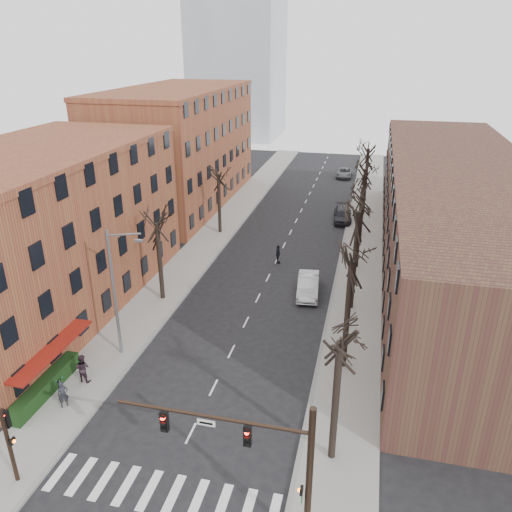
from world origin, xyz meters
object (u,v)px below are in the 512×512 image
Objects in this scene: pedestrian_a at (63,394)px; bicycle at (56,382)px; parked_car_mid at (343,214)px; silver_sedan at (308,285)px; parked_car_near at (342,215)px.

bicycle is (-1.45, 1.35, -0.42)m from pedestrian_a.
parked_car_mid reaches higher than bicycle.
silver_sedan reaches higher than parked_car_mid.
parked_car_near is 0.77m from parked_car_mid.
silver_sedan is 0.98× the size of parked_car_mid.
bicycle is at bearing -135.09° from silver_sedan.
parked_car_near is 2.93× the size of bicycle.
pedestrian_a is at bearing -113.84° from parked_car_near.
parked_car_mid is 3.17× the size of bicycle.
silver_sedan is at bearing 13.01° from pedestrian_a.
parked_car_near reaches higher than bicycle.
silver_sedan is at bearing -98.24° from parked_car_near.
pedestrian_a is at bearing -114.13° from bicycle.
pedestrian_a is (-13.10, -36.63, 0.19)m from parked_car_near.
parked_car_near is (1.37, 19.19, -0.02)m from silver_sedan.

